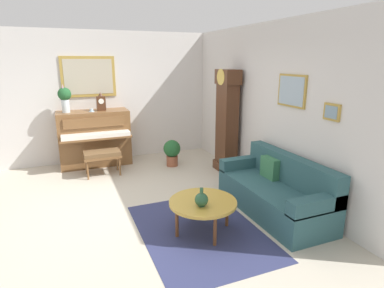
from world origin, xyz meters
The scene contains 14 objects.
ground_plane centered at (0.00, 0.00, -0.05)m, with size 6.40×6.00×0.10m, color beige.
wall_left centered at (-2.60, -0.01, 1.41)m, with size 0.13×4.90×2.80m.
wall_back centered at (0.01, 2.40, 1.40)m, with size 5.30×0.13×2.80m.
area_rug centered at (1.15, 0.67, 0.00)m, with size 2.10×1.50×0.01m, color navy.
piano centered at (-2.23, -0.28, 0.59)m, with size 0.87×1.44×1.17m.
piano_bench centered at (-1.52, -0.23, 0.41)m, with size 0.42×0.70×0.48m.
grandfather_clock centered at (-0.84, 2.12, 0.96)m, with size 0.52×0.34×2.03m.
couch centered at (1.05, 1.94, 0.31)m, with size 1.90×0.80×0.84m.
coffee_table centered at (1.16, 0.71, 0.40)m, with size 0.88×0.88×0.44m.
mantel_clock centered at (-2.23, -0.10, 1.34)m, with size 0.13×0.18×0.38m.
flower_vase centered at (-2.23, -0.79, 1.48)m, with size 0.26×0.26×0.58m.
teacup centered at (-2.16, -0.31, 1.19)m, with size 0.12×0.12×0.06m.
green_jug centered at (1.29, 0.63, 0.52)m, with size 0.17×0.17×0.24m.
potted_plant centered at (-1.53, 1.20, 0.32)m, with size 0.36×0.36×0.56m.
Camera 1 is at (4.59, -0.85, 2.20)m, focal length 29.65 mm.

